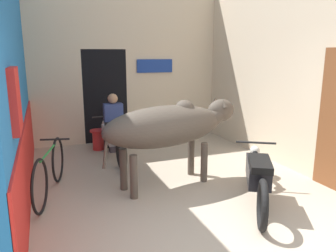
{
  "coord_description": "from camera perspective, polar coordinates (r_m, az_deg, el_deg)",
  "views": [
    {
      "loc": [
        -1.86,
        -2.44,
        2.02
      ],
      "look_at": [
        -0.08,
        2.23,
        0.9
      ],
      "focal_mm": 35.0,
      "sensor_mm": 36.0,
      "label": 1
    }
  ],
  "objects": [
    {
      "name": "shopkeeper_seated",
      "position": [
        6.92,
        -9.4,
        0.87
      ],
      "size": [
        0.39,
        0.33,
        1.2
      ],
      "color": "#3D3842",
      "rests_on": "ground_plane"
    },
    {
      "name": "plastic_stool",
      "position": [
        7.12,
        -12.08,
        -2.24
      ],
      "size": [
        0.33,
        0.33,
        0.43
      ],
      "color": "red",
      "rests_on": "ground_plane"
    },
    {
      "name": "motorcycle_far",
      "position": [
        6.46,
        -9.63,
        -1.87
      ],
      "size": [
        0.58,
        2.06,
        0.75
      ],
      "color": "black",
      "rests_on": "ground_plane"
    },
    {
      "name": "wall_right_with_door",
      "position": [
        6.37,
        19.55,
        10.26
      ],
      "size": [
        0.22,
        4.96,
        3.73
      ],
      "color": "beige",
      "rests_on": "ground_plane"
    },
    {
      "name": "cow",
      "position": [
        4.97,
        0.44,
        0.02
      ],
      "size": [
        2.37,
        0.99,
        1.32
      ],
      "color": "#4C4238",
      "rests_on": "ground_plane"
    },
    {
      "name": "wall_back_with_doorway",
      "position": [
        7.83,
        -8.67,
        9.29
      ],
      "size": [
        4.32,
        0.93,
        3.73
      ],
      "color": "beige",
      "rests_on": "ground_plane"
    },
    {
      "name": "wall_left_shopfront",
      "position": [
        4.92,
        -25.72,
        8.85
      ],
      "size": [
        0.25,
        4.96,
        3.73
      ],
      "color": "#236BAD",
      "rests_on": "ground_plane"
    },
    {
      "name": "motorcycle_near",
      "position": [
        4.62,
        15.37,
        -8.16
      ],
      "size": [
        1.11,
        1.75,
        0.73
      ],
      "color": "black",
      "rests_on": "ground_plane"
    },
    {
      "name": "bicycle",
      "position": [
        5.03,
        -19.88,
        -7.34
      ],
      "size": [
        0.57,
        1.75,
        0.74
      ],
      "color": "black",
      "rests_on": "ground_plane"
    }
  ]
}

